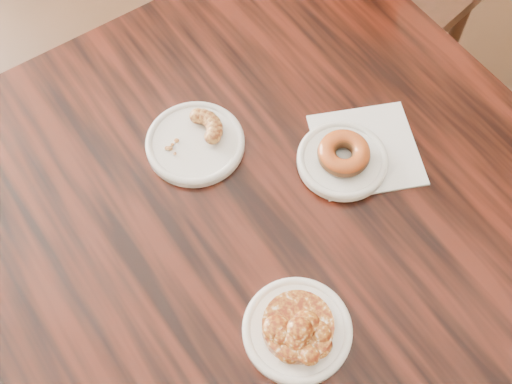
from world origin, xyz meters
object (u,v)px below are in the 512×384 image
Objects in this scene: apple_fritter at (298,325)px; cruller_fragment at (194,137)px; cafe_table at (261,298)px; glazed_donut at (344,153)px.

apple_fritter is 0.35m from cruller_fragment.
glazed_donut reaches higher than cafe_table.
cruller_fragment is (-0.21, -0.12, -0.01)m from glazed_donut.
glazed_donut is at bearing 29.12° from cruller_fragment.
cruller_fragment is (-0.17, 0.04, 0.40)m from cafe_table.
glazed_donut is 0.91× the size of cruller_fragment.
apple_fritter is at bearing -20.19° from cafe_table.
glazed_donut is 0.61× the size of apple_fritter.
cruller_fragment is at bearing -150.88° from glazed_donut.
apple_fritter is (0.15, -0.12, 0.40)m from cafe_table.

